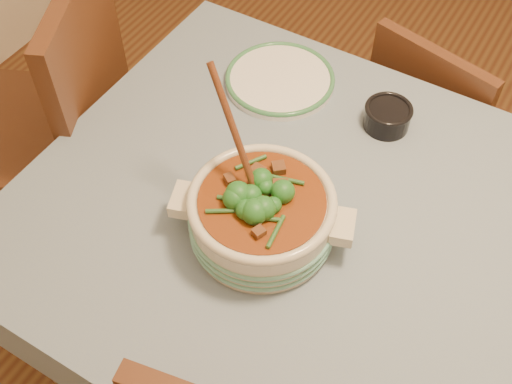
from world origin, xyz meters
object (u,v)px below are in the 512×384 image
stew_casserole (262,213)px  condiment_bowl (388,115)px  dining_table (389,279)px  chair_left (60,118)px  chair_far (431,125)px  white_plate (280,79)px

stew_casserole → condiment_bowl: (0.10, 0.44, -0.04)m
dining_table → chair_left: chair_left is taller
condiment_bowl → chair_left: chair_left is taller
chair_far → chair_left: 1.12m
chair_far → condiment_bowl: bearing=96.5°
dining_table → chair_far: 0.75m
chair_far → chair_left: (-0.91, -0.64, 0.11)m
dining_table → white_plate: 0.59m
condiment_bowl → chair_far: 0.50m
chair_far → dining_table: bearing=113.9°
stew_casserole → condiment_bowl: bearing=77.3°
stew_casserole → white_plate: stew_casserole is taller
white_plate → chair_left: bearing=-154.3°
dining_table → condiment_bowl: (-0.17, 0.34, 0.13)m
condiment_bowl → chair_left: size_ratio=0.12×
chair_left → condiment_bowl: bearing=82.9°
white_plate → chair_far: chair_far is taller
stew_casserole → dining_table: bearing=19.3°
white_plate → chair_far: bearing=46.8°
dining_table → chair_left: (-1.04, 0.07, -0.09)m
condiment_bowl → chair_far: condiment_bowl is taller
white_plate → condiment_bowl: condiment_bowl is taller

